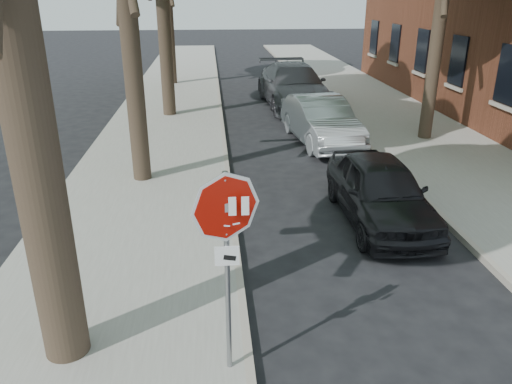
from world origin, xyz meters
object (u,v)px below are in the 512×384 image
at_px(car_b, 321,121).
at_px(car_c, 293,86).
at_px(stop_sign, 227,237).
at_px(car_a, 380,191).

relative_size(car_b, car_c, 0.74).
bearing_deg(car_b, car_c, 83.68).
height_order(stop_sign, car_c, stop_sign).
xyz_separation_m(stop_sign, car_a, (3.30, 4.29, -1.27)).
distance_m(car_a, car_c, 11.24).
xyz_separation_m(car_b, car_c, (0.00, 5.42, 0.13)).
distance_m(car_a, car_b, 5.82).
bearing_deg(stop_sign, car_b, 71.91).
bearing_deg(car_c, car_b, -92.76).
distance_m(car_b, car_c, 5.42).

